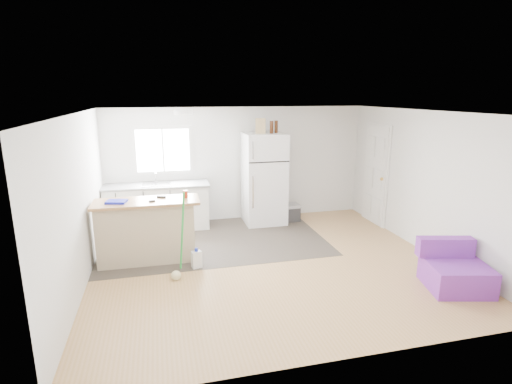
# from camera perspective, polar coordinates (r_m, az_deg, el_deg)

# --- Properties ---
(room) EXTENTS (5.51, 5.01, 2.41)m
(room) POSITION_cam_1_polar(r_m,az_deg,el_deg) (6.16, 2.03, 0.11)
(room) COLOR #AE8149
(room) RESTS_ON ground
(vinyl_zone) EXTENTS (4.05, 2.50, 0.00)m
(vinyl_zone) POSITION_cam_1_polar(r_m,az_deg,el_deg) (7.55, -6.00, -6.84)
(vinyl_zone) COLOR #352D27
(vinyl_zone) RESTS_ON floor
(window) EXTENTS (1.18, 0.06, 0.98)m
(window) POSITION_cam_1_polar(r_m,az_deg,el_deg) (8.32, -13.14, 5.82)
(window) COLOR white
(window) RESTS_ON back_wall
(interior_door) EXTENTS (0.11, 0.92, 2.10)m
(interior_door) POSITION_cam_1_polar(r_m,az_deg,el_deg) (8.67, 16.72, 2.34)
(interior_door) COLOR white
(interior_door) RESTS_ON right_wall
(ceiling_fixture) EXTENTS (0.30, 0.30, 0.07)m
(ceiling_fixture) POSITION_cam_1_polar(r_m,az_deg,el_deg) (6.98, -10.38, 11.16)
(ceiling_fixture) COLOR white
(ceiling_fixture) RESTS_ON ceiling
(kitchen_cabinets) EXTENTS (2.08, 0.71, 1.20)m
(kitchen_cabinets) POSITION_cam_1_polar(r_m,az_deg,el_deg) (8.23, -13.87, -2.00)
(kitchen_cabinets) COLOR white
(kitchen_cabinets) RESTS_ON floor
(peninsula) EXTENTS (1.66, 0.66, 1.02)m
(peninsula) POSITION_cam_1_polar(r_m,az_deg,el_deg) (6.71, -15.37, -5.33)
(peninsula) COLOR tan
(peninsula) RESTS_ON floor
(refrigerator) EXTENTS (0.83, 0.80, 1.88)m
(refrigerator) POSITION_cam_1_polar(r_m,az_deg,el_deg) (8.31, 1.16, 1.91)
(refrigerator) COLOR white
(refrigerator) RESTS_ON floor
(cooler) EXTENTS (0.50, 0.36, 0.37)m
(cooler) POSITION_cam_1_polar(r_m,az_deg,el_deg) (8.58, 4.60, -2.95)
(cooler) COLOR #2F3032
(cooler) RESTS_ON floor
(purple_seat) EXTENTS (0.95, 0.93, 0.65)m
(purple_seat) POSITION_cam_1_polar(r_m,az_deg,el_deg) (6.36, 26.49, -10.11)
(purple_seat) COLOR purple
(purple_seat) RESTS_ON floor
(cleaner_jug) EXTENTS (0.17, 0.14, 0.33)m
(cleaner_jug) POSITION_cam_1_polar(r_m,az_deg,el_deg) (6.40, -8.48, -9.47)
(cleaner_jug) COLOR silver
(cleaner_jug) RESTS_ON floor
(mop) EXTENTS (0.26, 0.37, 1.34)m
(mop) POSITION_cam_1_polar(r_m,az_deg,el_deg) (6.07, -11.13, -10.03)
(mop) COLOR green
(mop) RESTS_ON floor
(red_cup) EXTENTS (0.09, 0.09, 0.12)m
(red_cup) POSITION_cam_1_polar(r_m,az_deg,el_deg) (6.59, -10.07, -0.29)
(red_cup) COLOR red
(red_cup) RESTS_ON peninsula
(blue_tray) EXTENTS (0.34, 0.28, 0.04)m
(blue_tray) POSITION_cam_1_polar(r_m,az_deg,el_deg) (6.57, -19.30, -1.31)
(blue_tray) COLOR #131AB8
(blue_tray) RESTS_ON peninsula
(tool_a) EXTENTS (0.15, 0.10, 0.03)m
(tool_a) POSITION_cam_1_polar(r_m,az_deg,el_deg) (6.68, -13.37, -0.66)
(tool_a) COLOR black
(tool_a) RESTS_ON peninsula
(tool_b) EXTENTS (0.11, 0.06, 0.03)m
(tool_b) POSITION_cam_1_polar(r_m,az_deg,el_deg) (6.47, -14.64, -1.24)
(tool_b) COLOR black
(tool_b) RESTS_ON peninsula
(cardboard_box) EXTENTS (0.22, 0.15, 0.30)m
(cardboard_box) POSITION_cam_1_polar(r_m,az_deg,el_deg) (8.10, 0.66, 9.42)
(cardboard_box) COLOR tan
(cardboard_box) RESTS_ON refrigerator
(bottle_left) EXTENTS (0.08, 0.08, 0.25)m
(bottle_left) POSITION_cam_1_polar(r_m,az_deg,el_deg) (8.10, 2.22, 9.23)
(bottle_left) COLOR #3D1C0B
(bottle_left) RESTS_ON refrigerator
(bottle_right) EXTENTS (0.08, 0.08, 0.25)m
(bottle_right) POSITION_cam_1_polar(r_m,az_deg,el_deg) (8.24, 2.90, 9.30)
(bottle_right) COLOR #3D1C0B
(bottle_right) RESTS_ON refrigerator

